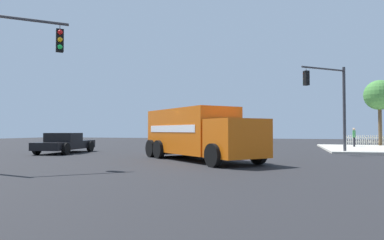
% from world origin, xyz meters
% --- Properties ---
extents(ground_plane, '(100.00, 100.00, 0.00)m').
position_xyz_m(ground_plane, '(0.00, 0.00, 0.00)').
color(ground_plane, black).
extents(delivery_truck, '(7.50, 7.28, 2.69)m').
position_xyz_m(delivery_truck, '(0.34, 0.28, 1.42)').
color(delivery_truck, orange).
rests_on(delivery_truck, ground).
extents(traffic_light_primary, '(2.97, 2.55, 5.78)m').
position_xyz_m(traffic_light_primary, '(-6.98, -7.26, 3.92)').
color(traffic_light_primary, '#38383D').
rests_on(traffic_light_primary, sidewalk_corner_near).
extents(traffic_light_secondary, '(2.83, 2.49, 6.17)m').
position_xyz_m(traffic_light_secondary, '(6.66, 6.61, 4.15)').
color(traffic_light_secondary, '#38383D').
rests_on(traffic_light_secondary, sidewalk_corner_far).
extents(pickup_black, '(2.74, 5.40, 1.38)m').
position_xyz_m(pickup_black, '(10.59, -2.76, 0.73)').
color(pickup_black, black).
rests_on(pickup_black, ground).
extents(pedestrian_crossing, '(0.24, 0.53, 1.63)m').
position_xyz_m(pedestrian_crossing, '(-9.66, -15.05, 1.06)').
color(pedestrian_crossing, black).
rests_on(pedestrian_crossing, sidewalk_corner_near).
extents(shade_tree_near, '(2.83, 2.83, 6.20)m').
position_xyz_m(shade_tree_near, '(-12.51, -18.53, 4.87)').
color(shade_tree_near, brown).
rests_on(shade_tree_near, sidewalk_corner_near).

